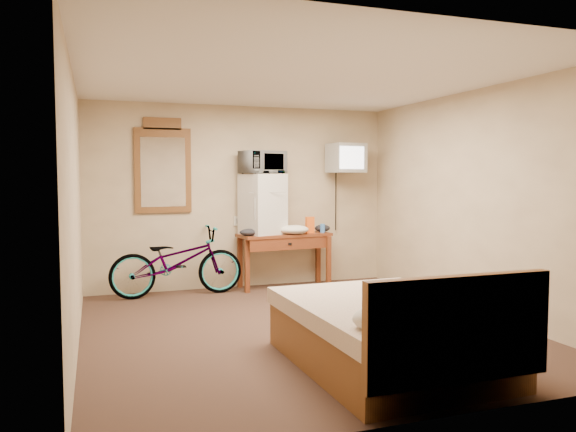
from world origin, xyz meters
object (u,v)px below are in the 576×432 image
at_px(crt_television, 346,158).
at_px(wall_mirror, 163,167).
at_px(blue_cup, 323,228).
at_px(bed, 391,332).
at_px(mini_fridge, 263,204).
at_px(bicycle, 177,261).
at_px(microwave, 262,162).
at_px(desk, 285,243).

bearing_deg(crt_television, wall_mirror, 174.32).
height_order(blue_cup, bed, bed).
bearing_deg(mini_fridge, wall_mirror, 171.06).
distance_m(mini_fridge, bicycle, 1.39).
xyz_separation_m(bicycle, bed, (1.22, -3.33, -0.15)).
xyz_separation_m(blue_cup, bicycle, (-2.04, -0.04, -0.37)).
xyz_separation_m(microwave, bed, (0.04, -3.45, -1.43)).
xyz_separation_m(desk, mini_fridge, (-0.30, 0.07, 0.54)).
bearing_deg(microwave, mini_fridge, -142.95).
height_order(mini_fridge, blue_cup, mini_fridge).
bearing_deg(bed, blue_cup, 76.49).
distance_m(bicycle, bed, 3.55).
bearing_deg(microwave, crt_television, -21.39).
bearing_deg(bicycle, wall_mirror, 18.30).
xyz_separation_m(desk, bed, (-0.26, -3.39, -0.32)).
distance_m(wall_mirror, bicycle, 1.26).
distance_m(blue_cup, wall_mirror, 2.33).
bearing_deg(microwave, bed, -108.53).
relative_size(desk, wall_mirror, 1.05).
bearing_deg(desk, blue_cup, -1.21).
bearing_deg(bicycle, desk, -90.21).
relative_size(microwave, bicycle, 0.33).
xyz_separation_m(desk, wall_mirror, (-1.61, 0.27, 1.04)).
height_order(mini_fridge, bicycle, mini_fridge).
height_order(desk, wall_mirror, wall_mirror).
distance_m(mini_fridge, wall_mirror, 1.41).
height_order(wall_mirror, bicycle, wall_mirror).
xyz_separation_m(mini_fridge, wall_mirror, (-1.30, 0.21, 0.50)).
bearing_deg(wall_mirror, bicycle, -69.45).
bearing_deg(bicycle, microwave, -86.53).
relative_size(mini_fridge, bicycle, 0.48).
height_order(mini_fridge, crt_television, crt_television).
bearing_deg(microwave, desk, -31.47).
relative_size(blue_cup, crt_television, 0.20).
distance_m(desk, blue_cup, 0.58).
distance_m(crt_television, bicycle, 2.75).
height_order(microwave, wall_mirror, wall_mirror).
height_order(crt_television, wall_mirror, wall_mirror).
bearing_deg(crt_television, bed, -109.06).
bearing_deg(crt_television, bicycle, -178.28).
bearing_deg(mini_fridge, crt_television, -2.16).
xyz_separation_m(microwave, crt_television, (1.22, -0.05, 0.07)).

